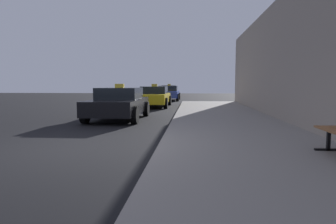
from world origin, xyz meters
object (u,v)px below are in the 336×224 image
Objects in this scene: car_yellow at (154,96)px; car_blue at (168,93)px; car_black at (119,103)px; car_red at (169,91)px.

car_blue is at bearing -92.14° from car_yellow.
car_blue is (0.28, 7.45, -0.00)m from car_yellow.
car_blue is (0.84, 14.26, 0.00)m from car_black.
car_black is 14.28m from car_blue.
car_black and car_yellow have the same top height.
car_black reaches higher than car_blue.
car_yellow reaches higher than car_blue.
car_yellow is 1.05× the size of car_red.
car_yellow is at bearing 91.11° from car_red.
car_black is 23.02m from car_red.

